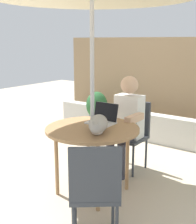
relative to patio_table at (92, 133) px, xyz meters
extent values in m
plane|color=#BCAD93|center=(0.00, 0.00, -0.68)|extent=(14.00, 14.00, 0.00)
cube|color=#937756|center=(0.00, 2.53, 0.17)|extent=(4.79, 0.08, 1.70)
cube|color=beige|center=(0.00, 1.97, -0.45)|extent=(4.31, 0.20, 0.47)
cylinder|color=#9E754C|center=(0.00, 0.00, 0.05)|extent=(1.00, 1.00, 0.03)
cylinder|color=#9E754C|center=(0.27, 0.27, -0.32)|extent=(0.04, 0.04, 0.72)
cylinder|color=#9E754C|center=(-0.27, 0.27, -0.32)|extent=(0.04, 0.04, 0.72)
cylinder|color=#9E754C|center=(-0.27, -0.27, -0.32)|extent=(0.04, 0.04, 0.72)
cylinder|color=#9E754C|center=(0.27, -0.27, -0.32)|extent=(0.04, 0.04, 0.72)
cylinder|color=#B7B7BC|center=(0.00, 0.00, 0.40)|extent=(0.04, 0.04, 2.17)
cube|color=#33383F|center=(0.00, 0.76, -0.26)|extent=(0.40, 0.40, 0.04)
cube|color=#33383F|center=(0.00, 0.94, -0.02)|extent=(0.40, 0.04, 0.44)
cylinder|color=#33383F|center=(0.17, 0.93, -0.48)|extent=(0.03, 0.03, 0.41)
cylinder|color=#33383F|center=(-0.17, 0.93, -0.48)|extent=(0.03, 0.03, 0.41)
cylinder|color=#33383F|center=(-0.17, 0.59, -0.48)|extent=(0.03, 0.03, 0.41)
cylinder|color=#33383F|center=(0.17, 0.59, -0.48)|extent=(0.03, 0.03, 0.41)
cube|color=#33383F|center=(0.50, -0.63, -0.26)|extent=(0.56, 0.56, 0.04)
cube|color=#33383F|center=(0.62, -0.77, -0.02)|extent=(0.34, 0.28, 0.44)
cylinder|color=#33383F|center=(0.53, -0.39, -0.48)|extent=(0.03, 0.03, 0.41)
cylinder|color=#33383F|center=(0.26, -0.61, -0.48)|extent=(0.03, 0.03, 0.41)
cube|color=white|center=(0.00, 0.76, 0.03)|extent=(0.34, 0.20, 0.54)
sphere|color=#DBAD89|center=(0.00, 0.75, 0.43)|extent=(0.22, 0.22, 0.22)
cube|color=#383842|center=(-0.08, 0.61, -0.19)|extent=(0.12, 0.30, 0.12)
cylinder|color=#383842|center=(-0.08, 0.46, -0.46)|extent=(0.10, 0.10, 0.44)
cube|color=#383842|center=(0.08, 0.61, -0.19)|extent=(0.12, 0.30, 0.12)
cylinder|color=#383842|center=(0.08, 0.46, -0.46)|extent=(0.10, 0.10, 0.44)
cube|color=#DBAD89|center=(-0.20, 0.54, 0.08)|extent=(0.08, 0.32, 0.08)
cube|color=#DBAD89|center=(0.20, 0.54, 0.08)|extent=(0.08, 0.32, 0.08)
cube|color=silver|center=(-0.02, 0.18, 0.07)|extent=(0.31, 0.23, 0.02)
cube|color=black|center=(-0.02, 0.28, 0.18)|extent=(0.30, 0.07, 0.20)
cube|color=silver|center=(-0.02, 0.29, 0.18)|extent=(0.30, 0.06, 0.20)
ellipsoid|color=gray|center=(0.14, -0.09, 0.15)|extent=(0.37, 0.44, 0.17)
sphere|color=gray|center=(0.26, -0.29, 0.17)|extent=(0.11, 0.11, 0.11)
ellipsoid|color=white|center=(0.20, -0.18, 0.11)|extent=(0.16, 0.16, 0.09)
cylinder|color=gray|center=(0.03, 0.17, 0.09)|extent=(0.12, 0.17, 0.04)
cone|color=gray|center=(0.23, -0.30, 0.22)|extent=(0.04, 0.04, 0.03)
cone|color=gray|center=(0.28, -0.27, 0.22)|extent=(0.04, 0.04, 0.03)
cylinder|color=#33383D|center=(-1.30, 1.83, -0.53)|extent=(0.30, 0.30, 0.31)
ellipsoid|color=#26592D|center=(-1.30, 1.83, -0.17)|extent=(0.38, 0.38, 0.49)
camera|label=1|loc=(1.87, -2.45, 0.97)|focal=48.52mm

